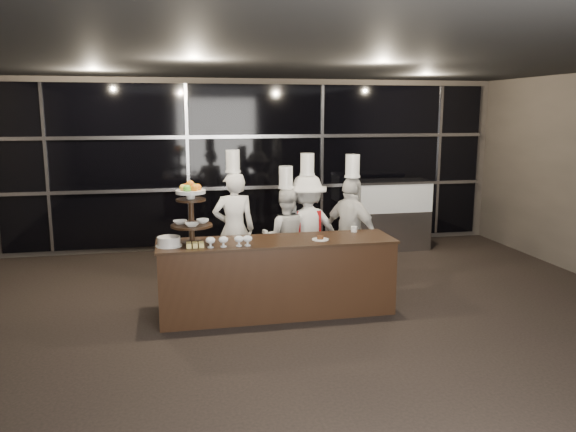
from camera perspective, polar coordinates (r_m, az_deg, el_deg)
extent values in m
plane|color=black|center=(5.71, 4.65, -14.72)|extent=(10.00, 10.00, 0.00)
plane|color=black|center=(5.19, 5.17, 16.78)|extent=(10.00, 10.00, 0.00)
plane|color=#473F38|center=(10.09, -3.30, 5.26)|extent=(9.00, 0.00, 9.00)
cube|color=black|center=(10.03, -3.24, 5.23)|extent=(8.60, 0.04, 2.80)
cube|color=#A5A5AA|center=(10.03, -3.18, 2.93)|extent=(8.60, 0.06, 0.06)
cube|color=#A5A5AA|center=(9.95, -3.23, 8.07)|extent=(8.60, 0.06, 0.06)
cube|color=#A5A5AA|center=(10.09, -23.32, 4.41)|extent=(0.05, 0.05, 2.80)
cube|color=#A5A5AA|center=(9.90, -10.13, 5.01)|extent=(0.05, 0.05, 2.80)
cube|color=#A5A5AA|center=(10.25, 3.45, 5.34)|extent=(0.05, 0.05, 2.80)
cube|color=#A5A5AA|center=(11.08, 15.06, 5.39)|extent=(0.05, 0.05, 2.80)
cube|color=black|center=(6.84, -1.13, -6.29)|extent=(2.80, 0.70, 0.90)
cube|color=black|center=(6.72, -1.15, -2.58)|extent=(2.84, 0.74, 0.03)
cylinder|color=black|center=(6.61, -9.71, -2.70)|extent=(0.24, 0.24, 0.03)
cylinder|color=black|center=(6.54, -9.80, 0.16)|extent=(0.06, 0.06, 0.70)
cylinder|color=black|center=(6.57, -9.76, -0.95)|extent=(0.48, 0.48, 0.02)
cylinder|color=black|center=(6.51, -9.84, 1.63)|extent=(0.34, 0.34, 0.02)
cylinder|color=white|center=(6.51, -9.86, 2.00)|extent=(0.10, 0.10, 0.06)
cylinder|color=white|center=(6.50, -9.87, 2.44)|extent=(0.34, 0.34, 0.04)
sphere|color=orange|center=(6.50, -9.18, 2.87)|extent=(0.09, 0.09, 0.09)
sphere|color=#62BB30|center=(6.56, -9.56, 2.94)|extent=(0.09, 0.09, 0.09)
sphere|color=#FF4F15|center=(6.56, -10.25, 2.92)|extent=(0.09, 0.09, 0.09)
sphere|color=yellow|center=(6.49, -10.59, 2.82)|extent=(0.09, 0.09, 0.09)
sphere|color=#5FBB30|center=(6.42, -10.22, 2.75)|extent=(0.09, 0.09, 0.09)
sphere|color=orange|center=(6.43, -9.50, 2.78)|extent=(0.09, 0.09, 0.09)
sphere|color=orange|center=(6.49, -9.89, 3.20)|extent=(0.09, 0.09, 0.09)
imported|color=white|center=(6.61, -10.92, -0.62)|extent=(0.16, 0.16, 0.04)
imported|color=white|center=(6.62, -8.67, -0.51)|extent=(0.15, 0.15, 0.05)
imported|color=white|center=(6.44, -9.73, -0.88)|extent=(0.16, 0.16, 0.04)
cylinder|color=silver|center=(6.41, -7.88, -3.15)|extent=(0.07, 0.07, 0.01)
cylinder|color=silver|center=(6.40, -7.89, -2.88)|extent=(0.02, 0.02, 0.05)
ellipsoid|color=silver|center=(6.39, -7.90, -2.46)|extent=(0.11, 0.11, 0.08)
ellipsoid|color=#22B95A|center=(6.39, -7.90, -2.42)|extent=(0.08, 0.08, 0.05)
cylinder|color=silver|center=(6.42, -6.57, -3.09)|extent=(0.07, 0.07, 0.01)
cylinder|color=silver|center=(6.41, -6.58, -2.82)|extent=(0.02, 0.02, 0.05)
ellipsoid|color=silver|center=(6.40, -6.59, -2.41)|extent=(0.11, 0.11, 0.08)
ellipsoid|color=red|center=(6.40, -6.59, -2.36)|extent=(0.08, 0.08, 0.05)
cylinder|color=silver|center=(6.43, -5.01, -3.03)|extent=(0.07, 0.07, 0.01)
cylinder|color=silver|center=(6.43, -5.01, -2.76)|extent=(0.02, 0.02, 0.05)
ellipsoid|color=silver|center=(6.42, -5.02, -2.34)|extent=(0.11, 0.11, 0.08)
ellipsoid|color=#F8E7AE|center=(6.42, -5.02, -2.30)|extent=(0.08, 0.08, 0.05)
cylinder|color=silver|center=(6.45, -4.13, -2.99)|extent=(0.07, 0.07, 0.01)
cylinder|color=silver|center=(6.44, -4.13, -2.72)|extent=(0.02, 0.02, 0.05)
ellipsoid|color=silver|center=(6.43, -4.14, -2.30)|extent=(0.11, 0.11, 0.08)
ellipsoid|color=#4B3213|center=(6.43, -4.14, -2.26)|extent=(0.08, 0.08, 0.05)
cylinder|color=white|center=(6.56, -12.00, -2.97)|extent=(0.30, 0.30, 0.01)
cylinder|color=silver|center=(6.55, -12.02, -2.50)|extent=(0.26, 0.26, 0.10)
cube|color=#F4DD77|center=(6.41, -10.03, -3.01)|extent=(0.06, 0.06, 0.05)
cube|color=#F4DD77|center=(6.41, -9.41, -2.98)|extent=(0.06, 0.06, 0.05)
cube|color=#F4DD77|center=(6.42, -8.78, -2.96)|extent=(0.06, 0.06, 0.05)
cube|color=#F4DD77|center=(6.48, -10.05, -2.86)|extent=(0.06, 0.06, 0.05)
cube|color=#F4DD77|center=(6.48, -9.43, -2.84)|extent=(0.06, 0.06, 0.05)
cube|color=#F4DD77|center=(6.48, -8.82, -2.81)|extent=(0.06, 0.06, 0.05)
cylinder|color=white|center=(6.73, 3.29, -2.39)|extent=(0.20, 0.20, 0.01)
cylinder|color=#4C2814|center=(6.73, 3.29, -2.17)|extent=(0.08, 0.08, 0.04)
cylinder|color=white|center=(7.21, 6.72, -1.34)|extent=(0.08, 0.08, 0.07)
cube|color=#A5A5AA|center=(10.21, 10.32, -1.37)|extent=(1.32, 0.57, 0.70)
cube|color=silver|center=(10.10, 10.43, 1.96)|extent=(1.32, 0.57, 0.50)
cube|color=#FFC67F|center=(10.10, 10.43, 1.96)|extent=(1.23, 0.47, 0.40)
cube|color=#A5A5AA|center=(10.07, 10.48, 3.48)|extent=(1.34, 0.59, 0.04)
imported|color=white|center=(7.85, -5.50, -1.40)|extent=(0.61, 0.41, 1.62)
cylinder|color=white|center=(7.71, -5.63, 5.60)|extent=(0.19, 0.19, 0.30)
cylinder|color=white|center=(7.73, -5.61, 4.53)|extent=(0.21, 0.21, 0.03)
imported|color=white|center=(7.85, -0.22, -2.19)|extent=(0.78, 0.67, 1.40)
cylinder|color=white|center=(7.70, -0.22, 3.98)|extent=(0.19, 0.19, 0.30)
cylinder|color=white|center=(7.72, -0.22, 2.92)|extent=(0.21, 0.21, 0.03)
imported|color=white|center=(7.95, 1.93, -1.41)|extent=(1.07, 0.69, 1.57)
cylinder|color=white|center=(7.81, 1.98, 5.30)|extent=(0.19, 0.19, 0.30)
cylinder|color=white|center=(7.83, 1.97, 4.25)|extent=(0.21, 0.21, 0.03)
cube|color=#A50C0E|center=(7.84, 2.14, -1.59)|extent=(0.34, 0.03, 0.58)
imported|color=silver|center=(7.70, 6.43, -1.84)|extent=(0.80, 0.99, 1.57)
cylinder|color=white|center=(7.56, 6.57, 5.11)|extent=(0.19, 0.19, 0.30)
cylinder|color=white|center=(7.57, 6.55, 4.01)|extent=(0.21, 0.21, 0.03)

